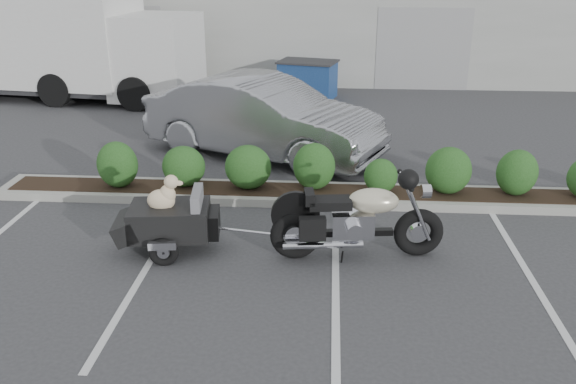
# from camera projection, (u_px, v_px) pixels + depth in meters

# --- Properties ---
(ground) EXTENTS (90.00, 90.00, 0.00)m
(ground) POSITION_uv_depth(u_px,v_px,m) (256.00, 252.00, 9.18)
(ground) COLOR #38383A
(ground) RESTS_ON ground
(planter_kerb) EXTENTS (12.00, 1.00, 0.15)m
(planter_kerb) POSITION_uv_depth(u_px,v_px,m) (324.00, 195.00, 11.13)
(planter_kerb) COLOR #9E9E93
(planter_kerb) RESTS_ON ground
(building) EXTENTS (26.00, 10.00, 4.00)m
(building) POSITION_uv_depth(u_px,v_px,m) (306.00, 12.00, 24.22)
(building) COLOR #9EA099
(building) RESTS_ON ground
(motorcycle) EXTENTS (2.56, 0.96, 1.47)m
(motorcycle) POSITION_uv_depth(u_px,v_px,m) (358.00, 221.00, 8.81)
(motorcycle) COLOR black
(motorcycle) RESTS_ON ground
(pet_trailer) EXTENTS (2.06, 1.17, 1.22)m
(pet_trailer) POSITION_uv_depth(u_px,v_px,m) (169.00, 219.00, 9.04)
(pet_trailer) COLOR black
(pet_trailer) RESTS_ON ground
(sedan) EXTENTS (5.55, 3.84, 1.73)m
(sedan) POSITION_uv_depth(u_px,v_px,m) (263.00, 118.00, 13.20)
(sedan) COLOR #A6A7AD
(sedan) RESTS_ON ground
(dumpster) EXTENTS (1.96, 1.57, 1.13)m
(dumpster) POSITION_uv_depth(u_px,v_px,m) (308.00, 79.00, 18.72)
(dumpster) COLOR navy
(dumpster) RESTS_ON ground
(delivery_truck) EXTENTS (7.83, 3.47, 3.46)m
(delivery_truck) POSITION_uv_depth(u_px,v_px,m) (77.00, 43.00, 18.27)
(delivery_truck) COLOR silver
(delivery_truck) RESTS_ON ground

